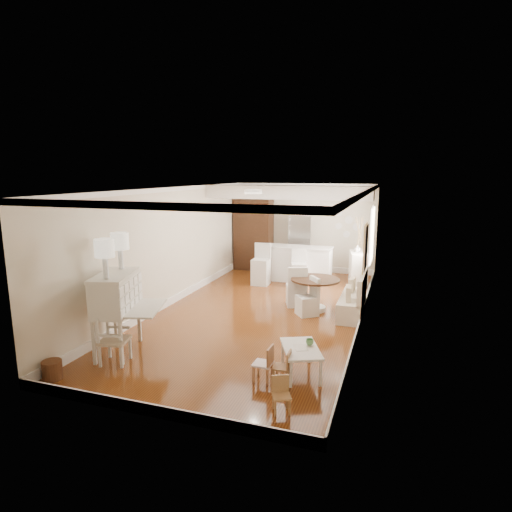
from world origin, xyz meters
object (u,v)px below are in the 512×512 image
Objects in this scene: kids_table at (301,361)px; breakfast_counter at (296,264)px; kids_chair_a at (282,367)px; dining_table at (315,295)px; bar_stool_right at (299,268)px; wicker_basket at (52,370)px; kids_chair_c at (281,395)px; secretary_bureau at (117,313)px; bar_stool_left at (261,264)px; slip_chair_far at (297,286)px; kids_chair_b at (263,363)px; sideboard at (358,269)px; gustavian_armchair at (114,340)px; fridge at (311,245)px; pantry_cabinet at (254,235)px; slip_chair_near at (307,296)px.

breakfast_counter is at bearing 103.97° from kids_table.
kids_chair_a is 0.47× the size of dining_table.
kids_table is 0.88× the size of bar_stool_right.
wicker_basket is 0.60× the size of kids_chair_c.
secretary_bureau is 5.34m from bar_stool_left.
slip_chair_far is at bearing -93.39° from bar_stool_right.
secretary_bureau reaches higher than kids_chair_b.
kids_chair_a is at bearing -105.22° from sideboard.
gustavian_armchair is 0.70× the size of bar_stool_left.
fridge is (-1.04, 7.21, 0.64)m from kids_chair_a.
pantry_cabinet is at bearing -76.15° from slip_chair_far.
fridge is at bearing 103.13° from dining_table.
sideboard is (0.52, 6.23, 0.21)m from kids_chair_a.
wicker_basket is 0.13× the size of pantry_cabinet.
bar_stool_right is (-1.25, 6.40, 0.26)m from kids_chair_c.
kids_chair_c is at bearing -29.76° from slip_chair_near.
kids_chair_c is 0.24× the size of breakfast_counter.
slip_chair_near is 2.50m from bar_stool_right.
fridge reaches higher than kids_chair_c.
pantry_cabinet is (-0.84, 1.82, 0.57)m from bar_stool_left.
slip_chair_near reaches higher than kids_table.
sideboard reaches higher than wicker_basket.
kids_chair_a is (-0.21, -0.37, 0.04)m from kids_table.
kids_chair_c is (0.00, -1.15, 0.02)m from kids_table.
kids_chair_a is at bearing -20.24° from secretary_bureau.
dining_table is at bearing -179.95° from kids_chair_b.
gustavian_armchair is at bearing -98.70° from bar_stool_left.
kids_table is 5.88m from sideboard.
kids_chair_c is at bearing -78.26° from breakfast_counter.
bar_stool_right is at bearing 70.49° from wicker_basket.
fridge reaches higher than dining_table.
kids_chair_a is 0.91× the size of kids_chair_b.
kids_chair_b is 7.78m from pantry_cabinet.
wicker_basket is 0.15× the size of breakfast_counter.
fridge is 1.81× the size of sideboard.
bar_stool_right is (-0.74, 5.64, 0.22)m from kids_chair_b.
fridge reaches higher than bar_stool_right.
kids_chair_b is 0.58× the size of sideboard.
wicker_basket is 0.35× the size of slip_chair_near.
dining_table reaches higher than kids_table.
gustavian_armchair is at bearing 55.10° from wicker_basket.
bar_stool_left is at bearing 78.65° from wicker_basket.
fridge reaches higher than slip_chair_far.
kids_chair_c is 0.50× the size of sideboard.
secretary_bureau is 0.80× the size of fridge.
bar_stool_left is (-1.80, 5.45, 0.29)m from kids_chair_b.
slip_chair_far is at bearing 76.05° from kids_chair_c.
breakfast_counter reaches higher than dining_table.
secretary_bureau is 1.23× the size of bar_stool_left.
kids_chair_b is at bearing -91.61° from dining_table.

